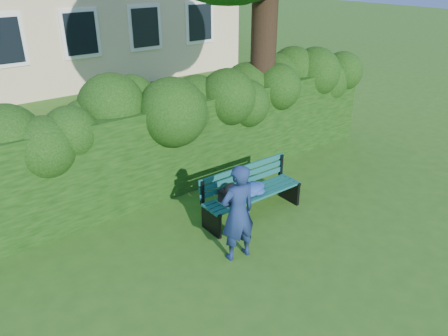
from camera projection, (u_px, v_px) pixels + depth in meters
ground at (245, 230)px, 7.51m from camera, size 80.00×80.00×0.00m
hedge at (175, 143)px, 8.70m from camera, size 10.00×1.00×1.80m
park_bench at (248, 192)px, 7.71m from camera, size 1.93×0.57×0.89m
man_reading at (238, 213)px, 6.51m from camera, size 0.61×0.43×1.57m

